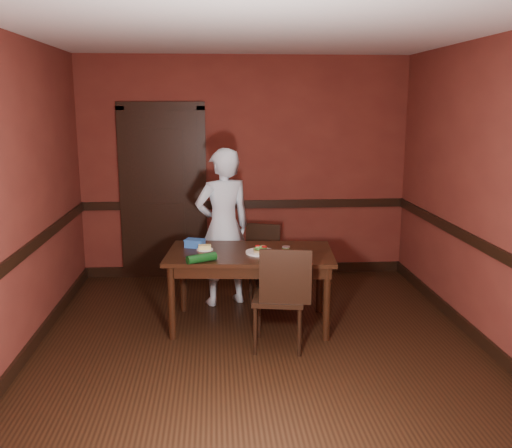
{
  "coord_description": "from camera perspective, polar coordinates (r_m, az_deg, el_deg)",
  "views": [
    {
      "loc": [
        -0.37,
        -4.73,
        2.13
      ],
      "look_at": [
        0.0,
        0.35,
        1.05
      ],
      "focal_mm": 40.0,
      "sensor_mm": 36.0,
      "label": 1
    }
  ],
  "objects": [
    {
      "name": "chair_far",
      "position": [
        6.24,
        1.29,
        -4.01
      ],
      "size": [
        0.48,
        0.48,
        0.83
      ],
      "primitive_type": null,
      "rotation": [
        0.0,
        0.0,
        -0.3
      ],
      "color": "black",
      "rests_on": "floor"
    },
    {
      "name": "wall_back",
      "position": [
        7.04,
        -1.13,
        5.61
      ],
      "size": [
        4.0,
        0.02,
        2.7
      ],
      "primitive_type": "cube",
      "color": "maroon",
      "rests_on": "ground"
    },
    {
      "name": "dado_back",
      "position": [
        7.09,
        -1.11,
        1.98
      ],
      "size": [
        4.0,
        0.03,
        0.1
      ],
      "primitive_type": "cube",
      "color": "black",
      "rests_on": "ground"
    },
    {
      "name": "baseboard_back",
      "position": [
        7.28,
        -1.08,
        -4.55
      ],
      "size": [
        4.0,
        0.03,
        0.12
      ],
      "primitive_type": "cube",
      "color": "black",
      "rests_on": "ground"
    },
    {
      "name": "floor",
      "position": [
        5.2,
        0.29,
        -12.2
      ],
      "size": [
        4.0,
        4.5,
        0.01
      ],
      "primitive_type": "cube",
      "color": "black",
      "rests_on": "ground"
    },
    {
      "name": "food_tub",
      "position": [
        5.66,
        -6.12,
        -1.92
      ],
      "size": [
        0.22,
        0.19,
        0.08
      ],
      "rotation": [
        0.0,
        0.0,
        -0.35
      ],
      "color": "blue",
      "rests_on": "dining_table"
    },
    {
      "name": "wall_front",
      "position": [
        2.63,
        4.15,
        -5.37
      ],
      "size": [
        4.0,
        0.02,
        2.7
      ],
      "primitive_type": "cube",
      "color": "maroon",
      "rests_on": "ground"
    },
    {
      "name": "sauce_jar",
      "position": [
        5.33,
        3.02,
        -2.69
      ],
      "size": [
        0.07,
        0.07,
        0.09
      ],
      "rotation": [
        0.0,
        0.0,
        0.35
      ],
      "color": "#4C7D36",
      "rests_on": "dining_table"
    },
    {
      "name": "wall_right",
      "position": [
        5.35,
        22.21,
        2.69
      ],
      "size": [
        0.02,
        4.5,
        2.7
      ],
      "primitive_type": "cube",
      "color": "maroon",
      "rests_on": "ground"
    },
    {
      "name": "chair_near",
      "position": [
        5.05,
        2.28,
        -7.2
      ],
      "size": [
        0.51,
        0.51,
        0.94
      ],
      "primitive_type": null,
      "rotation": [
        0.0,
        0.0,
        2.97
      ],
      "color": "black",
      "rests_on": "floor"
    },
    {
      "name": "dado_right",
      "position": [
        5.43,
        21.69,
        -2.0
      ],
      "size": [
        0.03,
        4.5,
        0.1
      ],
      "primitive_type": "cube",
      "color": "black",
      "rests_on": "ground"
    },
    {
      "name": "person",
      "position": [
        6.06,
        -3.3,
        -0.33
      ],
      "size": [
        0.71,
        0.59,
        1.68
      ],
      "primitive_type": "imported",
      "rotation": [
        0.0,
        0.0,
        3.49
      ],
      "color": "silver",
      "rests_on": "floor"
    },
    {
      "name": "door",
      "position": [
        7.05,
        -9.26,
        3.36
      ],
      "size": [
        1.05,
        0.07,
        2.2
      ],
      "color": "black",
      "rests_on": "ground"
    },
    {
      "name": "dado_left",
      "position": [
        5.15,
        -22.33,
        -2.78
      ],
      "size": [
        0.03,
        4.5,
        0.1
      ],
      "primitive_type": "cube",
      "color": "black",
      "rests_on": "ground"
    },
    {
      "name": "wall_left",
      "position": [
        5.07,
        -22.89,
        2.15
      ],
      "size": [
        0.02,
        4.5,
        2.7
      ],
      "primitive_type": "cube",
      "color": "maroon",
      "rests_on": "ground"
    },
    {
      "name": "wrapped_veg",
      "position": [
        5.12,
        -5.47,
        -3.41
      ],
      "size": [
        0.28,
        0.2,
        0.08
      ],
      "primitive_type": "cylinder",
      "rotation": [
        0.0,
        1.57,
        0.51
      ],
      "color": "#0D3A13",
      "rests_on": "dining_table"
    },
    {
      "name": "cheese_saucer",
      "position": [
        5.55,
        -5.14,
        -2.4
      ],
      "size": [
        0.16,
        0.16,
        0.05
      ],
      "rotation": [
        0.0,
        0.0,
        -0.29
      ],
      "color": "white",
      "rests_on": "dining_table"
    },
    {
      "name": "baseboard_left",
      "position": [
        5.41,
        -21.61,
        -11.41
      ],
      "size": [
        0.03,
        4.5,
        0.12
      ],
      "primitive_type": "cube",
      "color": "black",
      "rests_on": "ground"
    },
    {
      "name": "ceiling",
      "position": [
        4.78,
        0.32,
        18.81
      ],
      "size": [
        4.0,
        4.5,
        0.01
      ],
      "primitive_type": "cube",
      "color": "silver",
      "rests_on": "ground"
    },
    {
      "name": "baseboard_right",
      "position": [
        5.68,
        21.03,
        -10.25
      ],
      "size": [
        0.03,
        4.5,
        0.12
      ],
      "primitive_type": "cube",
      "color": "black",
      "rests_on": "ground"
    },
    {
      "name": "dining_table",
      "position": [
        5.57,
        -0.59,
        -6.46
      ],
      "size": [
        1.65,
        1.03,
        0.74
      ],
      "primitive_type": "cube",
      "rotation": [
        0.0,
        0.0,
        -0.09
      ],
      "color": "black",
      "rests_on": "floor"
    },
    {
      "name": "sandwich_plate",
      "position": [
        5.41,
        0.47,
        -2.73
      ],
      "size": [
        0.29,
        0.29,
        0.07
      ],
      "rotation": [
        0.0,
        0.0,
        -0.29
      ],
      "color": "white",
      "rests_on": "dining_table"
    }
  ]
}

